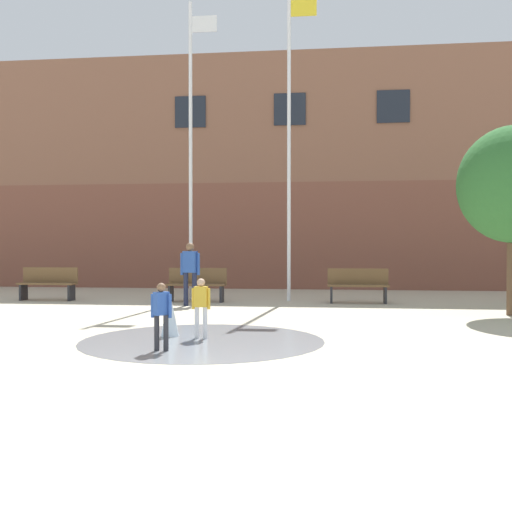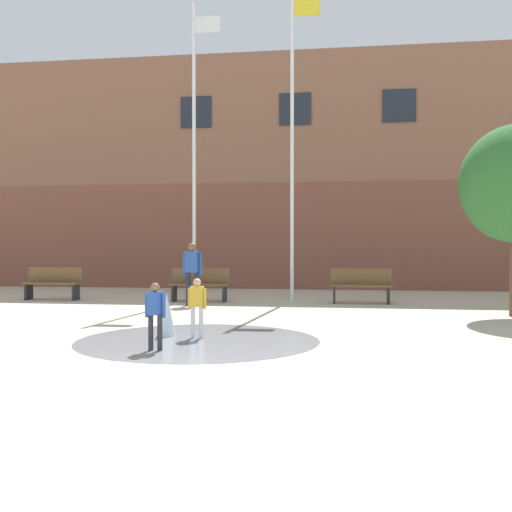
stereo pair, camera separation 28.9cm
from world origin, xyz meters
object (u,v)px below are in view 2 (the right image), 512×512
at_px(park_bench_center, 53,283).
at_px(park_bench_under_right_flagpole, 200,284).
at_px(child_with_pink_shirt, 155,311).
at_px(park_bench_near_trashcan, 361,285).
at_px(child_running, 197,303).
at_px(teen_by_trashcan, 192,269).
at_px(flagpole_left, 195,143).
at_px(flagpole_right, 293,134).

relative_size(park_bench_center, park_bench_under_right_flagpole, 1.00).
relative_size(park_bench_under_right_flagpole, child_with_pink_shirt, 1.62).
distance_m(park_bench_center, park_bench_near_trashcan, 8.52).
bearing_deg(park_bench_under_right_flagpole, child_running, -76.88).
height_order(teen_by_trashcan, child_with_pink_shirt, teen_by_trashcan).
xyz_separation_m(child_running, flagpole_left, (-1.73, 6.85, 3.82)).
distance_m(park_bench_under_right_flagpole, flagpole_left, 3.97).
xyz_separation_m(park_bench_under_right_flagpole, child_with_pink_shirt, (1.14, -7.48, 0.10)).
distance_m(child_running, flagpole_right, 7.99).
distance_m(teen_by_trashcan, flagpole_left, 3.87).
bearing_deg(park_bench_near_trashcan, park_bench_under_right_flagpole, -178.09).
bearing_deg(child_with_pink_shirt, flagpole_right, 32.44).
bearing_deg(flagpole_right, park_bench_under_right_flagpole, -167.02).
bearing_deg(child_running, park_bench_near_trashcan, 70.86).
bearing_deg(flagpole_left, park_bench_under_right_flagpole, -65.01).
height_order(park_bench_near_trashcan, child_running, child_running).
distance_m(park_bench_under_right_flagpole, park_bench_near_trashcan, 4.32).
xyz_separation_m(child_running, child_with_pink_shirt, (-0.33, -1.20, 0.00)).
height_order(park_bench_under_right_flagpole, park_bench_near_trashcan, same).
bearing_deg(flagpole_right, park_bench_center, -174.65).
height_order(teen_by_trashcan, flagpole_right, flagpole_right).
relative_size(child_running, flagpole_left, 0.12).
distance_m(park_bench_near_trashcan, child_running, 7.03).
xyz_separation_m(teen_by_trashcan, flagpole_right, (2.41, 1.68, 3.63)).
bearing_deg(flagpole_left, flagpole_right, 0.00).
bearing_deg(child_running, park_bench_under_right_flagpole, 107.95).
height_order(child_running, child_with_pink_shirt, same).
distance_m(child_running, teen_by_trashcan, 5.36).
distance_m(park_bench_under_right_flagpole, child_with_pink_shirt, 7.56).
height_order(park_bench_center, park_bench_near_trashcan, same).
relative_size(teen_by_trashcan, child_with_pink_shirt, 1.61).
distance_m(park_bench_under_right_flagpole, flagpole_right, 4.81).
xyz_separation_m(park_bench_center, park_bench_near_trashcan, (8.52, 0.20, 0.00)).
relative_size(park_bench_center, flagpole_left, 0.19).
xyz_separation_m(park_bench_near_trashcan, flagpole_left, (-4.59, 0.43, 3.92)).
bearing_deg(flagpole_right, park_bench_near_trashcan, -13.18).
xyz_separation_m(child_running, teen_by_trashcan, (-1.39, 5.17, 0.35)).
bearing_deg(flagpole_left, park_bench_near_trashcan, -5.35).
relative_size(park_bench_center, teen_by_trashcan, 1.01).
bearing_deg(flagpole_left, teen_by_trashcan, -78.44).
xyz_separation_m(teen_by_trashcan, flagpole_left, (-0.34, 1.68, 3.47)).
relative_size(flagpole_left, flagpole_right, 0.96).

